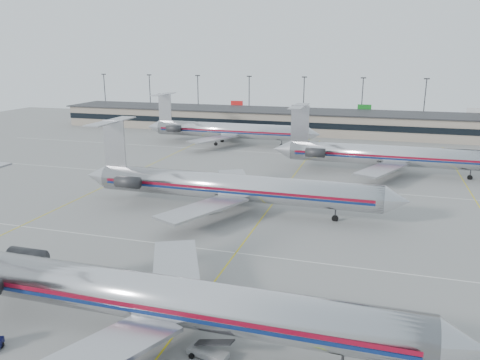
% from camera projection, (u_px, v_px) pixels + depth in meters
% --- Properties ---
extents(ground, '(260.00, 260.00, 0.00)m').
position_uv_depth(ground, '(205.00, 294.00, 44.52)').
color(ground, gray).
rests_on(ground, ground).
extents(apron_markings, '(160.00, 0.15, 0.02)m').
position_uv_depth(apron_markings, '(236.00, 253.00, 53.77)').
color(apron_markings, silver).
rests_on(apron_markings, ground).
extents(terminal, '(162.00, 17.00, 6.25)m').
position_uv_depth(terminal, '(326.00, 122.00, 134.29)').
color(terminal, gray).
rests_on(terminal, ground).
extents(light_mast_row, '(163.60, 0.40, 15.28)m').
position_uv_depth(light_mast_row, '(332.00, 99.00, 145.84)').
color(light_mast_row, '#38383D').
rests_on(light_mast_row, ground).
extents(jet_foreground, '(47.19, 27.79, 12.35)m').
position_uv_depth(jet_foreground, '(150.00, 296.00, 37.00)').
color(jet_foreground, silver).
rests_on(jet_foreground, ground).
extents(jet_second_row, '(48.29, 28.43, 12.64)m').
position_uv_depth(jet_second_row, '(228.00, 186.00, 67.36)').
color(jet_second_row, silver).
rests_on(jet_second_row, ground).
extents(jet_third_row, '(46.20, 28.42, 12.63)m').
position_uv_depth(jet_third_row, '(389.00, 155.00, 88.19)').
color(jet_third_row, silver).
rests_on(jet_third_row, ground).
extents(jet_back_row, '(45.41, 27.93, 12.42)m').
position_uv_depth(jet_back_row, '(227.00, 130.00, 117.52)').
color(jet_back_row, silver).
rests_on(jet_back_row, ground).
extents(belt_loader, '(3.81, 1.74, 1.96)m').
position_uv_depth(belt_loader, '(209.00, 352.00, 35.08)').
color(belt_loader, gray).
rests_on(belt_loader, ground).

